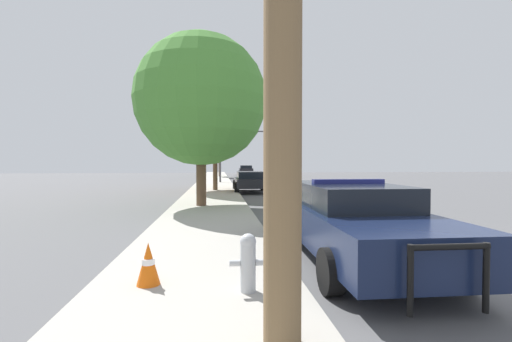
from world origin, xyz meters
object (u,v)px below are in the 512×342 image
(traffic_light, at_px, (242,144))
(car_background_distant, at_px, (246,170))
(police_car, at_px, (352,219))
(tree_sidewalk_near, at_px, (201,100))
(fire_hydrant, at_px, (248,261))
(tree_sidewalk_far, at_px, (220,136))
(car_background_midblock, at_px, (250,181))
(traffic_cone, at_px, (148,263))
(tree_sidewalk_mid, at_px, (215,109))

(traffic_light, relative_size, car_background_distant, 1.13)
(police_car, height_order, tree_sidewalk_near, tree_sidewalk_near)
(fire_hydrant, height_order, tree_sidewalk_far, tree_sidewalk_far)
(car_background_midblock, height_order, tree_sidewalk_near, tree_sidewalk_near)
(traffic_light, height_order, tree_sidewalk_far, tree_sidewalk_far)
(fire_hydrant, relative_size, car_background_distant, 0.19)
(traffic_cone, bearing_deg, police_car, 21.07)
(tree_sidewalk_far, bearing_deg, car_background_distant, 54.39)
(traffic_light, distance_m, car_background_midblock, 9.11)
(police_car, distance_m, tree_sidewalk_near, 8.80)
(tree_sidewalk_far, height_order, traffic_cone, tree_sidewalk_far)
(car_background_distant, bearing_deg, fire_hydrant, -92.21)
(fire_hydrant, xyz_separation_m, car_background_distant, (3.53, 42.93, 0.22))
(police_car, bearing_deg, traffic_light, -88.09)
(tree_sidewalk_mid, bearing_deg, fire_hydrant, -88.17)
(fire_hydrant, bearing_deg, police_car, 39.47)
(fire_hydrant, height_order, traffic_light, traffic_light)
(car_background_midblock, xyz_separation_m, traffic_cone, (-2.96, -15.97, -0.27))
(fire_hydrant, relative_size, tree_sidewalk_mid, 0.10)
(police_car, relative_size, tree_sidewalk_far, 0.77)
(car_background_distant, distance_m, traffic_cone, 42.80)
(car_background_distant, bearing_deg, tree_sidewalk_mid, -96.34)
(tree_sidewalk_near, height_order, tree_sidewalk_mid, tree_sidewalk_mid)
(tree_sidewalk_far, relative_size, traffic_cone, 12.01)
(tree_sidewalk_mid, bearing_deg, traffic_light, 75.06)
(traffic_light, relative_size, tree_sidewalk_far, 0.64)
(car_background_midblock, distance_m, tree_sidewalk_far, 21.97)
(tree_sidewalk_mid, bearing_deg, police_car, -79.93)
(fire_hydrant, relative_size, tree_sidewalk_near, 0.11)
(tree_sidewalk_far, relative_size, tree_sidewalk_mid, 0.88)
(tree_sidewalk_near, bearing_deg, police_car, -66.91)
(tree_sidewalk_near, distance_m, tree_sidewalk_far, 28.70)
(traffic_light, distance_m, tree_sidewalk_mid, 8.79)
(tree_sidewalk_near, relative_size, tree_sidewalk_mid, 0.84)
(car_background_midblock, bearing_deg, car_background_distant, 86.37)
(car_background_midblock, bearing_deg, police_car, -87.45)
(car_background_distant, xyz_separation_m, tree_sidewalk_mid, (-4.07, -26.18, 4.37))
(car_background_midblock, xyz_separation_m, tree_sidewalk_mid, (-2.15, 0.37, 4.44))
(car_background_distant, xyz_separation_m, traffic_cone, (-4.89, -42.52, -0.34))
(traffic_cone, bearing_deg, fire_hydrant, -16.88)
(police_car, height_order, car_background_distant, police_car)
(tree_sidewalk_near, bearing_deg, car_background_midblock, 69.87)
(tree_sidewalk_near, bearing_deg, traffic_light, 80.30)
(police_car, bearing_deg, tree_sidewalk_near, -66.08)
(car_background_distant, xyz_separation_m, tree_sidewalk_far, (-3.65, -5.09, 4.33))
(car_background_midblock, bearing_deg, fire_hydrant, -95.09)
(tree_sidewalk_mid, relative_size, traffic_cone, 13.62)
(police_car, relative_size, tree_sidewalk_mid, 0.67)
(police_car, height_order, traffic_cone, police_car)
(traffic_light, distance_m, car_background_distant, 18.14)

